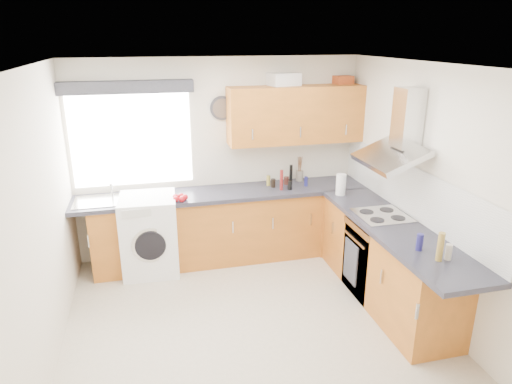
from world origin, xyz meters
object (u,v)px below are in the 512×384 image
object	(u,v)px
oven	(378,257)
washing_machine	(150,234)
extractor_hood	(399,136)
upper_cabinets	(296,115)

from	to	relation	value
oven	washing_machine	world-z (taller)	washing_machine
washing_machine	oven	bearing A→B (deg)	-21.24
extractor_hood	upper_cabinets	distance (m)	1.48
extractor_hood	washing_machine	world-z (taller)	extractor_hood
extractor_hood	upper_cabinets	xyz separation A→B (m)	(-0.65, 1.33, 0.03)
upper_cabinets	washing_machine	distance (m)	2.31
upper_cabinets	washing_machine	xyz separation A→B (m)	(-1.88, -0.23, -1.32)
oven	washing_machine	distance (m)	2.67
extractor_hood	washing_machine	bearing A→B (deg)	156.48
oven	extractor_hood	world-z (taller)	extractor_hood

